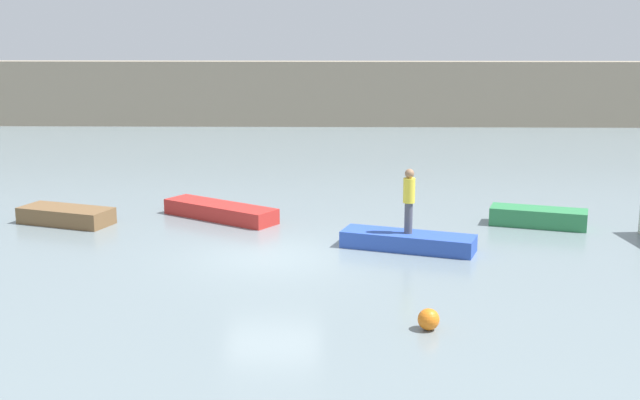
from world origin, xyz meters
TOP-DOWN VIEW (x-y plane):
  - ground_plane at (0.00, 0.00)m, footprint 120.00×120.00m
  - embankment_wall at (0.00, 27.46)m, footprint 80.00×1.20m
  - rowboat_brown at (-6.58, 3.56)m, footprint 3.06×2.04m
  - rowboat_red at (-1.95, 4.29)m, footprint 3.81×3.02m
  - rowboat_blue at (3.62, 0.85)m, footprint 3.73×2.11m
  - rowboat_green at (7.77, 3.53)m, footprint 2.98×1.73m
  - person_yellow_shirt at (3.62, 0.85)m, footprint 0.32×0.32m
  - mooring_buoy at (3.54, -5.16)m, footprint 0.44×0.44m

SIDE VIEW (x-z plane):
  - ground_plane at x=0.00m, z-range 0.00..0.00m
  - mooring_buoy at x=3.54m, z-range 0.00..0.44m
  - rowboat_blue at x=3.62m, z-range 0.00..0.45m
  - rowboat_red at x=-1.95m, z-range 0.00..0.47m
  - rowboat_brown at x=-6.58m, z-range 0.00..0.50m
  - rowboat_green at x=7.77m, z-range 0.00..0.54m
  - person_yellow_shirt at x=3.62m, z-range 0.56..2.33m
  - embankment_wall at x=0.00m, z-range 0.00..3.72m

